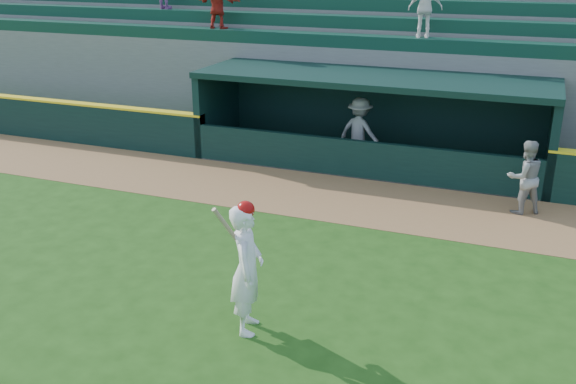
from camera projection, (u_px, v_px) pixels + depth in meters
ground at (254, 293)px, 10.99m from camera, size 120.00×120.00×0.00m
warning_track at (338, 198)px, 15.26m from camera, size 40.00×3.00×0.01m
dugout_player_front at (525, 177)px, 14.13m from camera, size 1.02×0.94×1.67m
dugout_player_inside at (360, 131)px, 17.42m from camera, size 1.33×0.98×1.85m
dugout at (373, 114)px, 17.50m from camera, size 9.40×2.80×2.46m
stands at (409, 53)px, 21.11m from camera, size 34.50×6.28×7.56m
batter_at_plate at (247, 268)px, 9.59m from camera, size 0.70×0.88×2.14m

